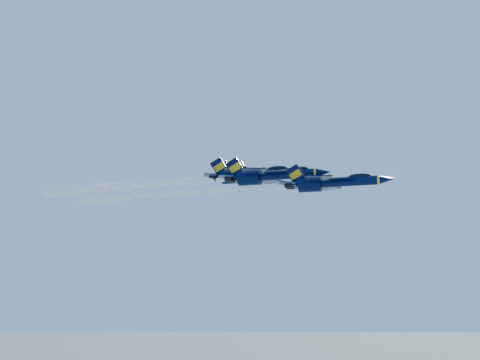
% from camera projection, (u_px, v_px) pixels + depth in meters
% --- Properties ---
extents(jet_lead, '(16.66, 13.66, 6.19)m').
position_uv_depth(jet_lead, '(331.00, 182.00, 72.68)').
color(jet_lead, black).
extents(smoke_trail_jet_lead, '(40.33, 1.72, 1.55)m').
position_uv_depth(smoke_trail_jet_lead, '(173.00, 193.00, 81.22)').
color(smoke_trail_jet_lead, white).
extents(jet_second, '(18.77, 15.39, 6.97)m').
position_uv_depth(jet_second, '(270.00, 175.00, 81.64)').
color(jet_second, black).
extents(smoke_trail_jet_second, '(40.33, 1.94, 1.75)m').
position_uv_depth(smoke_trail_jet_second, '(130.00, 186.00, 90.47)').
color(smoke_trail_jet_second, white).
extents(jet_third, '(19.49, 15.99, 7.24)m').
position_uv_depth(jet_third, '(252.00, 174.00, 90.48)').
color(jet_third, black).
extents(smoke_trail_jet_third, '(40.33, 2.02, 1.81)m').
position_uv_depth(smoke_trail_jet_third, '(124.00, 185.00, 99.40)').
color(smoke_trail_jet_third, white).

